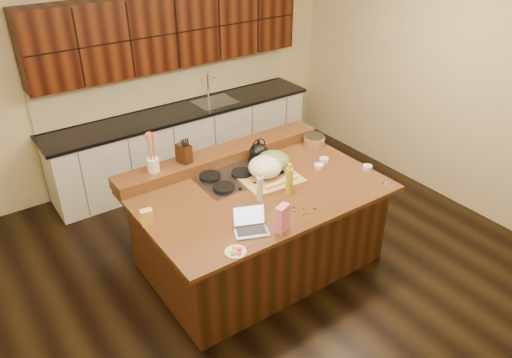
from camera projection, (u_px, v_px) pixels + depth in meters
room at (259, 149)px, 4.68m from camera, size 5.52×5.02×2.72m
island at (259, 226)px, 5.12m from camera, size 2.40×1.60×0.92m
back_ledge at (221, 156)px, 5.36m from camera, size 2.40×0.30×0.12m
cooktop at (242, 174)px, 5.10m from camera, size 0.92×0.52×0.05m
back_counter at (180, 106)px, 6.59m from camera, size 3.70×0.66×2.40m
kettle at (259, 152)px, 5.28m from camera, size 0.23×0.23×0.18m
green_bowl at (273, 161)px, 5.09m from camera, size 0.43×0.43×0.19m
laptop at (250, 224)px, 4.28m from camera, size 0.36×0.32×0.20m
oil_bottle at (289, 181)px, 4.75m from camera, size 0.09×0.09×0.27m
vinegar_bottle at (260, 189)px, 4.64m from camera, size 0.07×0.07×0.25m
wooden_tray at (267, 170)px, 5.00m from camera, size 0.61×0.49×0.24m
ramekin_a at (368, 167)px, 5.21m from camera, size 0.10×0.10×0.04m
ramekin_b at (319, 166)px, 5.23m from camera, size 0.11×0.11×0.04m
ramekin_c at (324, 160)px, 5.35m from camera, size 0.13×0.13×0.04m
strainer_bowl at (314, 141)px, 5.71m from camera, size 0.27×0.27×0.09m
kitchen_timer at (386, 181)px, 4.94m from camera, size 0.10×0.10×0.07m
pink_bag at (282, 218)px, 4.23m from camera, size 0.15×0.11×0.25m
candy_plate at (236, 252)px, 4.03m from camera, size 0.20×0.20×0.01m
package_box at (147, 217)px, 4.33m from camera, size 0.11×0.09×0.15m
utensil_crock at (153, 165)px, 4.91m from camera, size 0.13×0.13×0.14m
knife_block at (184, 153)px, 5.06m from camera, size 0.13×0.18×0.19m
gumdrop_0 at (283, 212)px, 4.51m from camera, size 0.02×0.02×0.02m
gumdrop_1 at (314, 208)px, 4.58m from camera, size 0.02×0.02×0.02m
gumdrop_2 at (304, 214)px, 4.49m from camera, size 0.02×0.02×0.02m
gumdrop_3 at (294, 211)px, 4.53m from camera, size 0.02×0.02×0.02m
gumdrop_4 at (316, 208)px, 4.57m from camera, size 0.02×0.02×0.02m
gumdrop_5 at (308, 213)px, 4.51m from camera, size 0.02×0.02×0.02m
gumdrop_6 at (277, 208)px, 4.58m from camera, size 0.02×0.02×0.02m
gumdrop_7 at (303, 208)px, 4.58m from camera, size 0.02×0.02×0.02m
gumdrop_8 at (287, 219)px, 4.43m from camera, size 0.02×0.02×0.02m
gumdrop_9 at (282, 216)px, 4.46m from camera, size 0.02×0.02×0.02m
gumdrop_10 at (294, 207)px, 4.59m from camera, size 0.02×0.02×0.02m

